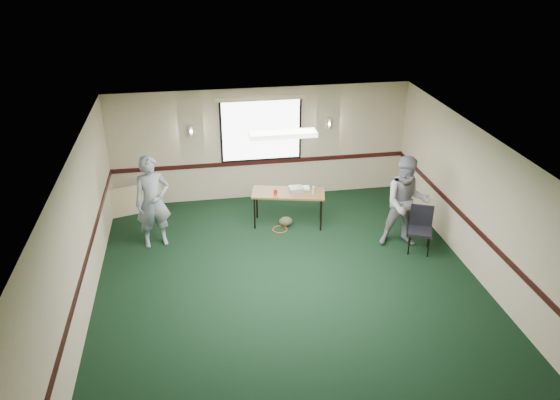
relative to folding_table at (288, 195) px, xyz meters
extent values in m
plane|color=black|center=(-0.38, -2.48, -0.72)|extent=(8.00, 8.00, 0.00)
plane|color=#CABA92|center=(-0.38, 1.52, 0.63)|extent=(7.00, 0.00, 7.00)
plane|color=#CABA92|center=(-3.88, -2.48, 0.63)|extent=(0.00, 8.00, 8.00)
plane|color=#CABA92|center=(3.12, -2.48, 0.63)|extent=(0.00, 8.00, 8.00)
plane|color=silver|center=(-0.38, -2.48, 1.98)|extent=(8.00, 8.00, 0.00)
cube|color=black|center=(-0.38, 1.50, 0.18)|extent=(7.00, 0.03, 0.10)
cube|color=black|center=(-3.87, -2.48, 0.18)|extent=(0.03, 8.00, 0.10)
cube|color=black|center=(3.10, -2.48, 0.18)|extent=(0.03, 8.00, 0.10)
cube|color=black|center=(-0.38, 1.49, 0.98)|extent=(1.90, 0.01, 1.50)
cube|color=white|center=(-0.38, 1.49, 0.98)|extent=(1.80, 0.02, 1.40)
cube|color=beige|center=(-0.38, 1.49, 1.75)|extent=(2.05, 0.08, 0.10)
cylinder|color=silver|center=(-1.98, 1.46, 1.08)|extent=(0.16, 0.16, 0.25)
cylinder|color=silver|center=(1.22, 1.46, 1.08)|extent=(0.16, 0.16, 0.25)
cube|color=white|center=(-0.38, -1.48, 1.92)|extent=(1.20, 0.32, 0.08)
cube|color=#513317|center=(0.00, 0.00, 0.04)|extent=(1.66, 0.96, 0.04)
cylinder|color=black|center=(-0.76, -0.08, -0.35)|extent=(0.04, 0.04, 0.74)
cylinder|color=black|center=(0.64, -0.41, -0.35)|extent=(0.04, 0.04, 0.74)
cylinder|color=black|center=(-0.64, 0.41, -0.35)|extent=(0.04, 0.04, 0.74)
cylinder|color=black|center=(0.76, 0.08, -0.35)|extent=(0.04, 0.04, 0.74)
cube|color=gray|center=(0.17, 0.02, 0.11)|extent=(0.32, 0.27, 0.10)
cube|color=white|center=(0.38, 0.11, 0.08)|extent=(0.21, 0.17, 0.05)
cylinder|color=red|center=(-0.29, -0.05, 0.11)|extent=(0.08, 0.08, 0.11)
cylinder|color=#85B6DB|center=(0.51, -0.18, 0.15)|extent=(0.05, 0.05, 0.18)
ellipsoid|color=#423B25|center=(-0.07, -0.07, -0.62)|extent=(0.32, 0.26, 0.21)
torus|color=#DE4B1B|center=(-0.22, -0.23, -0.72)|extent=(0.32, 0.32, 0.02)
cube|color=tan|center=(-3.38, 1.12, -0.39)|extent=(1.29, 0.55, 0.66)
cube|color=black|center=(2.41, -1.55, -0.27)|extent=(0.59, 0.59, 0.06)
cube|color=black|center=(2.49, -1.35, -0.02)|extent=(0.44, 0.22, 0.45)
cylinder|color=black|center=(2.16, -1.65, -0.51)|extent=(0.03, 0.03, 0.42)
cylinder|color=black|center=(2.51, -1.80, -0.51)|extent=(0.03, 0.03, 0.42)
cylinder|color=black|center=(2.31, -1.30, -0.51)|extent=(0.03, 0.03, 0.42)
cylinder|color=black|center=(2.66, -1.45, -0.51)|extent=(0.03, 0.03, 0.42)
imported|color=#3C5285|center=(-2.85, -0.38, 0.25)|extent=(0.79, 0.61, 1.94)
imported|color=#7891BB|center=(2.18, -1.25, 0.25)|extent=(1.05, 0.88, 1.94)
camera|label=1|loc=(-1.94, -10.47, 5.13)|focal=35.00mm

